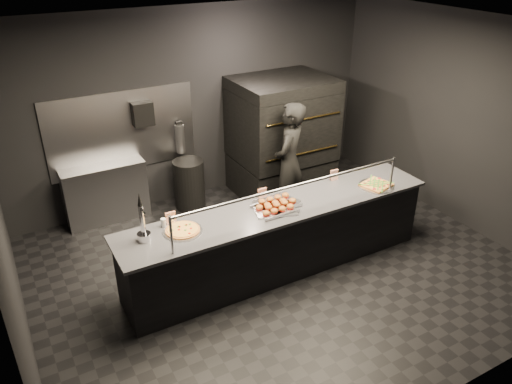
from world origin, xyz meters
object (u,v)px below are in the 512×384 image
pizza_oven (282,136)px  trash_bin (189,184)px  slider_tray_a (275,208)px  beer_tap (143,227)px  slider_tray_b (277,202)px  worker (289,163)px  towel_dispenser (142,114)px  service_counter (279,238)px  prep_shelf (106,193)px  fire_extinguisher (180,138)px  square_pizza (376,185)px  round_pizza (183,230)px

pizza_oven → trash_bin: bearing=173.0°
slider_tray_a → trash_bin: bearing=97.0°
beer_tap → slider_tray_b: (1.68, -0.02, -0.13)m
trash_bin → worker: bearing=-41.2°
pizza_oven → towel_dispenser: (-2.10, 0.49, 0.58)m
service_counter → pizza_oven: bearing=57.7°
prep_shelf → trash_bin: (1.24, -0.23, -0.05)m
slider_tray_a → trash_bin: (-0.26, 2.14, -0.55)m
fire_extinguisher → slider_tray_a: fire_extinguisher is taller
fire_extinguisher → slider_tray_a: bearing=-84.2°
pizza_oven → slider_tray_b: bearing=-123.2°
slider_tray_a → slider_tray_b: (0.10, 0.11, 0.00)m
slider_tray_b → square_pizza: slider_tray_b is taller
service_counter → worker: 1.41m
pizza_oven → trash_bin: size_ratio=2.41×
square_pizza → trash_bin: bearing=128.2°
service_counter → prep_shelf: 2.82m
fire_extinguisher → prep_shelf: bearing=-176.3°
slider_tray_a → square_pizza: slider_tray_a is taller
round_pizza → trash_bin: size_ratio=0.56×
beer_tap → worker: (2.49, 0.98, -0.18)m
pizza_oven → beer_tap: size_ratio=3.29×
towel_dispenser → fire_extinguisher: 0.74m
beer_tap → worker: worker is taller
pizza_oven → towel_dispenser: size_ratio=5.46×
worker → fire_extinguisher: bearing=-88.8°
square_pizza → service_counter: bearing=173.9°
pizza_oven → prep_shelf: bearing=171.5°
pizza_oven → worker: 0.92m
prep_shelf → slider_tray_b: bearing=-54.7°
slider_tray_b → slider_tray_a: bearing=-132.9°
prep_shelf → fire_extinguisher: (1.25, 0.08, 0.61)m
service_counter → slider_tray_b: bearing=90.3°
prep_shelf → square_pizza: size_ratio=2.59×
service_counter → prep_shelf: service_counter is taller
prep_shelf → slider_tray_b: size_ratio=2.02×
square_pizza → trash_bin: size_ratio=0.58×
service_counter → slider_tray_a: service_counter is taller
round_pizza → beer_tap: bearing=174.9°
towel_dispenser → round_pizza: bearing=-98.5°
round_pizza → trash_bin: (0.89, 2.04, -0.54)m
trash_bin → pizza_oven: bearing=-7.0°
fire_extinguisher → round_pizza: 2.52m
beer_tap → square_pizza: 3.09m
round_pizza → slider_tray_b: bearing=0.8°
fire_extinguisher → beer_tap: bearing=-119.9°
service_counter → pizza_oven: (1.20, 1.90, 0.50)m
prep_shelf → round_pizza: 2.35m
towel_dispenser → pizza_oven: bearing=-13.1°
beer_tap → prep_shelf: bearing=87.9°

